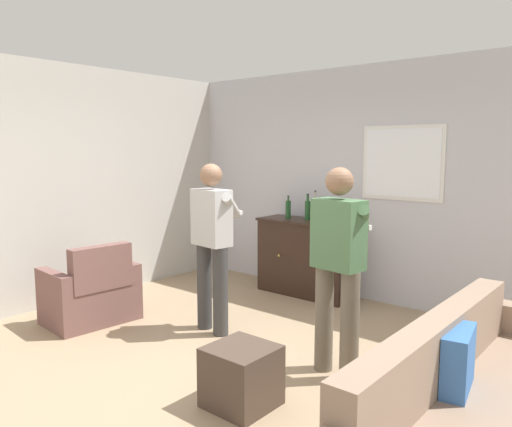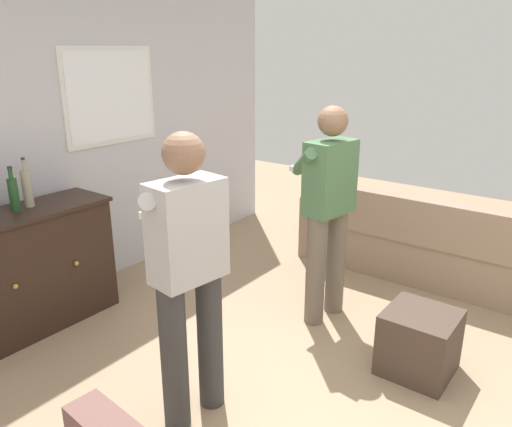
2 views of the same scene
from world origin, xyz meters
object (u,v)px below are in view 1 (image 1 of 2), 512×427
at_px(bottle_liquor_amber, 315,209).
at_px(bottle_wine_green, 288,209).
at_px(armchair, 92,295).
at_px(person_standing_left, 213,239).
at_px(couch, 461,408).
at_px(sideboard_cabinet, 306,257).
at_px(ottoman, 241,376).
at_px(bottle_spirits_clear, 308,209).
at_px(person_standing_right, 339,261).

bearing_deg(bottle_liquor_amber, bottle_wine_green, -174.34).
relative_size(armchair, bottle_wine_green, 3.22).
bearing_deg(person_standing_left, couch, -12.07).
distance_m(sideboard_cabinet, bottle_liquor_amber, 0.62).
distance_m(armchair, bottle_wine_green, 2.58).
bearing_deg(armchair, ottoman, -6.84).
distance_m(bottle_liquor_amber, bottle_spirits_clear, 0.11).
xyz_separation_m(sideboard_cabinet, person_standing_right, (1.47, -1.71, 0.46)).
xyz_separation_m(armchair, ottoman, (2.36, -0.28, -0.07)).
xyz_separation_m(bottle_wine_green, bottle_liquor_amber, (0.38, 0.04, 0.03)).
bearing_deg(bottle_wine_green, person_standing_right, -44.34).
xyz_separation_m(person_standing_left, person_standing_right, (1.45, -0.05, 0.00)).
height_order(bottle_wine_green, person_standing_left, person_standing_left).
distance_m(bottle_liquor_amber, ottoman, 2.98).
bearing_deg(person_standing_right, bottle_spirits_clear, 130.26).
bearing_deg(ottoman, couch, 14.68).
distance_m(bottle_wine_green, ottoman, 3.11).
height_order(bottle_spirits_clear, ottoman, bottle_spirits_clear).
relative_size(couch, bottle_spirits_clear, 8.07).
bearing_deg(person_standing_right, armchair, -167.35).
height_order(sideboard_cabinet, ottoman, sideboard_cabinet).
relative_size(couch, person_standing_right, 1.56).
relative_size(sideboard_cabinet, bottle_spirits_clear, 3.83).
height_order(armchair, person_standing_right, person_standing_right).
bearing_deg(person_standing_right, sideboard_cabinet, 130.77).
relative_size(bottle_liquor_amber, person_standing_right, 0.22).
bearing_deg(person_standing_right, ottoman, -106.64).
bearing_deg(bottle_wine_green, person_standing_left, -79.65).
xyz_separation_m(couch, person_standing_right, (-1.14, 0.51, 0.62)).
height_order(armchair, bottle_spirits_clear, bottle_spirits_clear).
bearing_deg(bottle_liquor_amber, armchair, -117.98).
xyz_separation_m(sideboard_cabinet, bottle_spirits_clear, (-0.01, 0.05, 0.60)).
bearing_deg(sideboard_cabinet, bottle_spirits_clear, 105.77).
bearing_deg(sideboard_cabinet, bottle_wine_green, 177.63).
relative_size(bottle_spirits_clear, ottoman, 0.73).
xyz_separation_m(ottoman, person_standing_left, (-1.19, 0.92, 0.72)).
relative_size(couch, person_standing_left, 1.56).
bearing_deg(bottle_liquor_amber, person_standing_left, -92.57).
bearing_deg(bottle_wine_green, armchair, -110.52).
height_order(armchair, person_standing_left, person_standing_left).
distance_m(sideboard_cabinet, ottoman, 2.86).
height_order(bottle_liquor_amber, bottle_spirits_clear, bottle_liquor_amber).
relative_size(bottle_liquor_amber, ottoman, 0.83).
xyz_separation_m(bottle_liquor_amber, ottoman, (1.12, -2.63, -0.87)).
bearing_deg(bottle_liquor_amber, couch, -41.98).
height_order(couch, ottoman, couch).
height_order(couch, sideboard_cabinet, sideboard_cabinet).
bearing_deg(ottoman, bottle_wine_green, 120.04).
xyz_separation_m(bottle_spirits_clear, person_standing_right, (1.48, -1.75, -0.13)).
bearing_deg(ottoman, armchair, 173.16).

